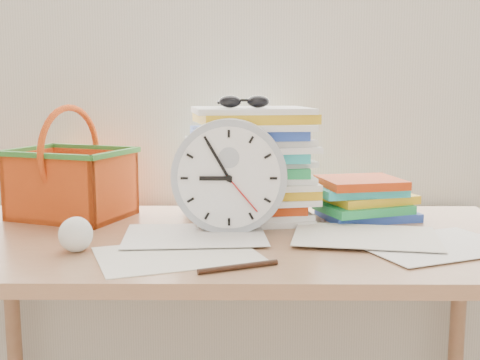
{
  "coord_description": "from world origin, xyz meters",
  "views": [
    {
      "loc": [
        0.03,
        0.23,
        1.1
      ],
      "look_at": [
        0.02,
        1.6,
        0.88
      ],
      "focal_mm": 45.0,
      "sensor_mm": 36.0,
      "label": 1
    }
  ],
  "objects_px": {
    "clock": "(229,176)",
    "book_stack": "(364,199)",
    "paper_stack": "(250,164)",
    "desk": "(232,266)",
    "basket": "(71,163)"
  },
  "relations": [
    {
      "from": "desk",
      "to": "clock",
      "type": "bearing_deg",
      "value": 104.03
    },
    {
      "from": "desk",
      "to": "clock",
      "type": "distance_m",
      "value": 0.21
    },
    {
      "from": "desk",
      "to": "basket",
      "type": "distance_m",
      "value": 0.52
    },
    {
      "from": "clock",
      "to": "book_stack",
      "type": "height_order",
      "value": "clock"
    },
    {
      "from": "paper_stack",
      "to": "book_stack",
      "type": "xyz_separation_m",
      "value": [
        0.3,
        0.0,
        -0.09
      ]
    },
    {
      "from": "desk",
      "to": "clock",
      "type": "xyz_separation_m",
      "value": [
        -0.01,
        0.03,
        0.21
      ]
    },
    {
      "from": "clock",
      "to": "book_stack",
      "type": "relative_size",
      "value": 1.06
    },
    {
      "from": "basket",
      "to": "clock",
      "type": "bearing_deg",
      "value": -1.03
    },
    {
      "from": "desk",
      "to": "paper_stack",
      "type": "height_order",
      "value": "paper_stack"
    },
    {
      "from": "paper_stack",
      "to": "book_stack",
      "type": "relative_size",
      "value": 1.3
    },
    {
      "from": "desk",
      "to": "clock",
      "type": "height_order",
      "value": "clock"
    },
    {
      "from": "paper_stack",
      "to": "clock",
      "type": "bearing_deg",
      "value": -109.34
    },
    {
      "from": "clock",
      "to": "book_stack",
      "type": "distance_m",
      "value": 0.39
    },
    {
      "from": "paper_stack",
      "to": "desk",
      "type": "bearing_deg",
      "value": -103.72
    },
    {
      "from": "book_stack",
      "to": "clock",
      "type": "bearing_deg",
      "value": -157.14
    }
  ]
}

